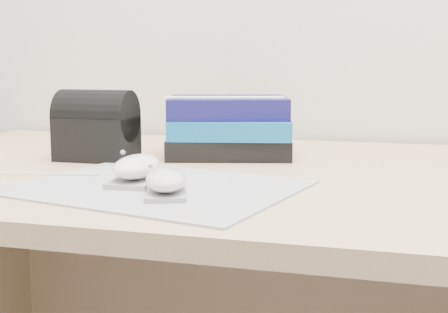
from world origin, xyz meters
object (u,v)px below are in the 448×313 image
(pouch, at_px, (97,126))
(mouse_front, at_px, (166,182))
(desk, at_px, (306,295))
(book_stack, at_px, (229,127))
(mouse_rear, at_px, (137,169))

(pouch, bearing_deg, mouse_front, -48.36)
(desk, relative_size, book_stack, 6.03)
(desk, height_order, mouse_front, mouse_front)
(mouse_rear, height_order, pouch, pouch)
(desk, bearing_deg, pouch, -174.69)
(book_stack, bearing_deg, desk, -24.71)
(desk, bearing_deg, mouse_front, -116.72)
(desk, height_order, pouch, pouch)
(mouse_rear, bearing_deg, book_stack, 79.40)
(desk, relative_size, mouse_rear, 13.64)
(mouse_front, relative_size, book_stack, 0.41)
(desk, distance_m, book_stack, 0.34)
(desk, distance_m, pouch, 0.49)
(mouse_front, bearing_deg, desk, 63.28)
(desk, xyz_separation_m, book_stack, (-0.16, 0.08, 0.29))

